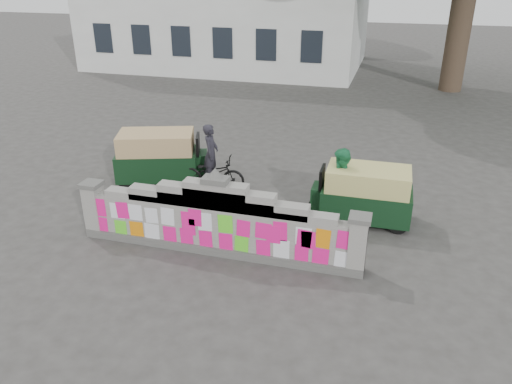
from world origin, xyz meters
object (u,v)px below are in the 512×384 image
(pedestrian, at_px, (340,185))
(rickshaw_left, at_px, (160,156))
(cyclist_bike, at_px, (212,173))
(rickshaw_right, at_px, (364,194))
(cyclist_rider, at_px, (211,162))

(pedestrian, height_order, rickshaw_left, pedestrian)
(cyclist_bike, bearing_deg, pedestrian, -109.77)
(rickshaw_left, bearing_deg, rickshaw_right, -27.49)
(pedestrian, bearing_deg, rickshaw_right, 89.15)
(cyclist_bike, height_order, cyclist_rider, cyclist_rider)
(cyclist_bike, distance_m, rickshaw_right, 4.32)
(cyclist_bike, xyz_separation_m, cyclist_rider, (0.00, 0.00, 0.34))
(cyclist_bike, height_order, pedestrian, pedestrian)
(pedestrian, relative_size, rickshaw_left, 0.67)
(rickshaw_right, bearing_deg, rickshaw_left, -9.42)
(cyclist_rider, xyz_separation_m, rickshaw_left, (-1.67, 0.19, -0.06))
(cyclist_rider, height_order, pedestrian, pedestrian)
(cyclist_bike, bearing_deg, cyclist_rider, -0.00)
(cyclist_rider, height_order, rickshaw_right, cyclist_rider)
(cyclist_bike, relative_size, rickshaw_right, 0.74)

